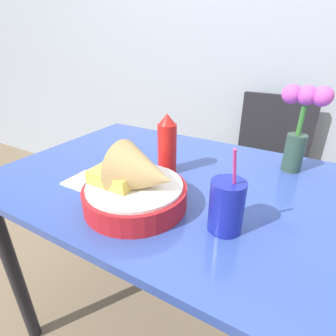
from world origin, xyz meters
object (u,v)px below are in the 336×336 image
object	(u,v)px
ketchup_bottle	(167,145)
flower_vase	(301,121)
drink_cup	(226,208)
food_basket	(138,186)
chair_far_window	(267,163)

from	to	relation	value
ketchup_bottle	flower_vase	xyz separation A→B (m)	(0.36, 0.22, 0.07)
drink_cup	food_basket	bearing A→B (deg)	-173.50
flower_vase	food_basket	bearing A→B (deg)	-125.73
food_basket	flower_vase	world-z (taller)	flower_vase
ketchup_bottle	drink_cup	size ratio (longest dim) A/B	0.92
ketchup_bottle	chair_far_window	bearing A→B (deg)	74.98
drink_cup	flower_vase	size ratio (longest dim) A/B	0.76
drink_cup	flower_vase	world-z (taller)	flower_vase
chair_far_window	drink_cup	bearing A→B (deg)	-86.50
drink_cup	flower_vase	distance (m)	0.45
food_basket	drink_cup	bearing A→B (deg)	6.50
ketchup_bottle	flower_vase	size ratio (longest dim) A/B	0.71
chair_far_window	drink_cup	size ratio (longest dim) A/B	4.24
drink_cup	flower_vase	xyz separation A→B (m)	(0.09, 0.42, 0.11)
food_basket	drink_cup	world-z (taller)	drink_cup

